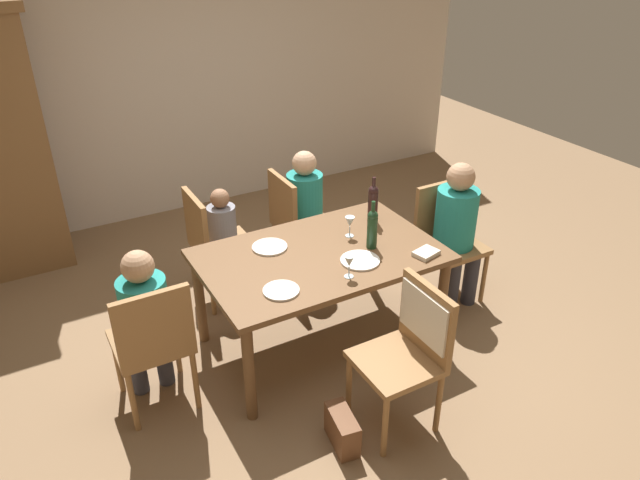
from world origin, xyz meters
name	(u,v)px	position (x,y,z in m)	size (l,w,h in m)	color
ground_plane	(320,341)	(0.00, 0.00, 0.00)	(10.00, 10.00, 0.00)	#846647
rear_room_partition	(182,75)	(0.00, 2.70, 1.35)	(6.40, 0.12, 2.70)	beige
dining_table	(320,264)	(0.00, 0.00, 0.65)	(1.58, 1.00, 0.74)	brown
chair_far_right	(296,219)	(0.27, 0.88, 0.53)	(0.44, 0.44, 0.92)	olive
chair_left_end	(153,339)	(-1.17, -0.09, 0.53)	(0.44, 0.44, 0.92)	olive
chair_right_end	(446,234)	(1.17, 0.09, 0.53)	(0.44, 0.44, 0.92)	olive
chair_far_left	(213,240)	(-0.44, 0.88, 0.53)	(0.44, 0.44, 0.92)	olive
chair_near	(415,337)	(0.12, -0.88, 0.59)	(0.46, 0.44, 0.92)	olive
person_woman_host	(308,204)	(0.38, 0.88, 0.64)	(0.33, 0.29, 1.10)	#33333D
person_man_bearded	(145,316)	(-1.17, 0.03, 0.63)	(0.28, 0.33, 1.08)	#33333D
person_man_guest	(457,225)	(1.17, -0.03, 0.66)	(0.31, 0.36, 1.15)	#33333D
person_child_small	(226,233)	(-0.33, 0.88, 0.56)	(0.25, 0.22, 0.94)	#33333D
wine_bottle_tall_green	(373,202)	(0.56, 0.22, 0.89)	(0.07, 0.07, 0.35)	black
wine_bottle_dark_red	(372,228)	(0.34, -0.10, 0.89)	(0.07, 0.07, 0.34)	#19381E
wine_glass_near_left	(350,222)	(0.30, 0.11, 0.84)	(0.07, 0.07, 0.15)	silver
wine_glass_centre	(349,262)	(0.01, -0.34, 0.84)	(0.07, 0.07, 0.15)	silver
dinner_plate_host	(281,291)	(-0.43, -0.28, 0.75)	(0.22, 0.22, 0.01)	silver
dinner_plate_guest_left	(360,260)	(0.17, -0.22, 0.75)	(0.26, 0.26, 0.01)	white
dinner_plate_guest_right	(270,247)	(-0.26, 0.23, 0.75)	(0.24, 0.24, 0.01)	silver
folded_napkin	(426,253)	(0.60, -0.37, 0.75)	(0.16, 0.12, 0.03)	beige
handbag	(342,429)	(-0.35, -0.88, 0.11)	(0.28, 0.12, 0.22)	brown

